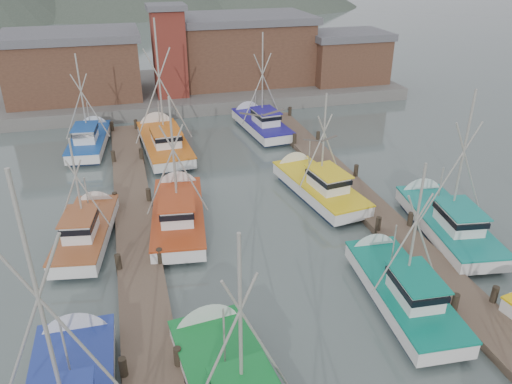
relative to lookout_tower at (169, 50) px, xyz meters
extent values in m
plane|color=#4D5C59|center=(2.00, -33.00, -5.55)|extent=(260.00, 260.00, 0.00)
cube|color=brown|center=(-5.00, -29.00, -5.35)|extent=(2.20, 46.00, 0.40)
cylinder|color=black|center=(-6.00, -35.00, -5.10)|extent=(0.30, 0.30, 1.50)
cylinder|color=black|center=(-6.00, -28.00, -5.10)|extent=(0.30, 0.30, 1.50)
cylinder|color=black|center=(-6.00, -21.00, -5.10)|extent=(0.30, 0.30, 1.50)
cylinder|color=black|center=(-6.00, -14.00, -5.10)|extent=(0.30, 0.30, 1.50)
cylinder|color=black|center=(-6.00, -7.00, -5.10)|extent=(0.30, 0.30, 1.50)
cylinder|color=black|center=(-4.00, -35.00, -5.10)|extent=(0.30, 0.30, 1.50)
cylinder|color=black|center=(-4.00, -28.00, -5.10)|extent=(0.30, 0.30, 1.50)
cylinder|color=black|center=(-4.00, -21.00, -5.10)|extent=(0.30, 0.30, 1.50)
cylinder|color=black|center=(-4.00, -14.00, -5.10)|extent=(0.30, 0.30, 1.50)
cylinder|color=black|center=(-4.00, -7.00, -5.10)|extent=(0.30, 0.30, 1.50)
cube|color=brown|center=(9.00, -29.00, -5.35)|extent=(2.20, 46.00, 0.40)
cylinder|color=black|center=(8.00, -35.00, -5.10)|extent=(0.30, 0.30, 1.50)
cylinder|color=black|center=(8.00, -28.00, -5.10)|extent=(0.30, 0.30, 1.50)
cylinder|color=black|center=(8.00, -21.00, -5.10)|extent=(0.30, 0.30, 1.50)
cylinder|color=black|center=(8.00, -14.00, -5.10)|extent=(0.30, 0.30, 1.50)
cylinder|color=black|center=(8.00, -7.00, -5.10)|extent=(0.30, 0.30, 1.50)
cylinder|color=black|center=(10.00, -35.00, -5.10)|extent=(0.30, 0.30, 1.50)
cylinder|color=black|center=(10.00, -28.00, -5.10)|extent=(0.30, 0.30, 1.50)
cylinder|color=black|center=(10.00, -21.00, -5.10)|extent=(0.30, 0.30, 1.50)
cylinder|color=black|center=(10.00, -14.00, -5.10)|extent=(0.30, 0.30, 1.50)
cylinder|color=black|center=(10.00, -7.00, -5.10)|extent=(0.30, 0.30, 1.50)
cube|color=slate|center=(2.00, 4.00, -4.95)|extent=(44.00, 16.00, 1.20)
cube|color=brown|center=(-9.00, 2.00, -1.60)|extent=(12.00, 8.00, 5.50)
cube|color=slate|center=(-9.00, 2.00, 1.50)|extent=(12.72, 8.48, 0.70)
cube|color=brown|center=(8.00, 4.00, -1.25)|extent=(14.00, 9.00, 6.20)
cube|color=slate|center=(8.00, 4.00, 2.20)|extent=(14.84, 9.54, 0.70)
cube|color=brown|center=(19.00, 1.00, -2.10)|extent=(8.00, 6.00, 4.50)
cube|color=slate|center=(19.00, 1.00, 0.50)|extent=(8.48, 6.36, 0.70)
cube|color=maroon|center=(0.00, 0.00, -0.35)|extent=(3.00, 3.00, 8.00)
cube|color=slate|center=(0.00, 0.00, 3.90)|extent=(3.60, 3.60, 0.50)
cone|color=#485446|center=(-3.00, 97.00, -5.55)|extent=(140.00, 140.00, 30.00)
cone|color=#485446|center=(37.00, 87.00, -5.55)|extent=(90.00, 90.00, 24.00)
cone|color=white|center=(-2.69, -33.21, -5.00)|extent=(2.88, 1.38, 2.78)
cylinder|color=#A4A196|center=(-2.21, -37.81, -1.22)|extent=(0.14, 0.14, 6.45)
cylinder|color=#A4A196|center=(-2.78, -37.87, -1.98)|extent=(2.31, 0.33, 5.05)
cylinder|color=#A4A196|center=(-1.64, -37.75, -1.98)|extent=(2.31, 0.33, 5.05)
cylinder|color=#A4A196|center=(-2.39, -36.04, -3.25)|extent=(0.08, 0.08, 2.48)
cube|color=#101D36|center=(6.22, -33.70, -5.50)|extent=(2.76, 7.02, 0.70)
cube|color=white|center=(6.22, -33.70, -4.85)|extent=(3.14, 7.97, 0.80)
cube|color=#087D65|center=(6.22, -33.70, -4.47)|extent=(3.22, 8.06, 0.10)
cone|color=white|center=(6.53, -29.82, -5.00)|extent=(2.52, 1.29, 2.44)
cube|color=white|center=(6.15, -34.64, -3.90)|extent=(1.75, 2.46, 1.10)
cube|color=black|center=(6.15, -34.64, -3.67)|extent=(1.87, 2.70, 0.28)
cube|color=#087D65|center=(6.15, -34.64, -3.31)|extent=(1.98, 2.86, 0.07)
cylinder|color=#A4A196|center=(6.21, -33.86, -1.47)|extent=(0.12, 0.12, 5.96)
cylinder|color=#A4A196|center=(5.71, -33.82, -2.17)|extent=(2.14, 0.25, 4.66)
cylinder|color=#A4A196|center=(6.71, -33.90, -2.17)|extent=(2.14, 0.25, 4.66)
cylinder|color=#A4A196|center=(6.33, -32.30, -3.25)|extent=(0.07, 0.07, 2.18)
cone|color=white|center=(-7.72, -32.29, -5.00)|extent=(2.76, 1.16, 2.74)
cylinder|color=#A4A196|center=(-7.81, -36.85, -0.13)|extent=(0.13, 0.13, 8.64)
cylinder|color=#A4A196|center=(-8.41, -36.84, -1.15)|extent=(3.08, 0.16, 6.75)
cylinder|color=#A4A196|center=(-7.20, -36.86, -1.15)|extent=(3.08, 0.16, 6.75)
cylinder|color=#A4A196|center=(-7.77, -35.10, -3.25)|extent=(0.08, 0.08, 2.63)
cube|color=#101D36|center=(-2.56, -24.01, -5.50)|extent=(3.36, 7.72, 0.70)
cube|color=white|center=(-2.56, -24.01, -4.85)|extent=(3.81, 8.77, 0.80)
cube|color=#AE3B16|center=(-2.56, -24.01, -4.47)|extent=(3.91, 8.87, 0.10)
cone|color=white|center=(-2.03, -19.80, -5.00)|extent=(2.77, 1.43, 2.65)
cube|color=white|center=(-2.69, -25.02, -3.90)|extent=(2.02, 2.74, 1.10)
cube|color=black|center=(-2.69, -25.02, -3.67)|extent=(2.16, 3.01, 0.28)
cube|color=#AE3B16|center=(-2.69, -25.02, -3.31)|extent=(2.29, 3.19, 0.07)
cylinder|color=#A4A196|center=(-2.58, -24.18, -1.13)|extent=(0.13, 0.13, 6.65)
cylinder|color=#A4A196|center=(-3.12, -24.11, -1.91)|extent=(2.37, 0.39, 5.20)
cylinder|color=#A4A196|center=(-2.04, -24.25, -1.91)|extent=(2.37, 0.39, 5.20)
cylinder|color=#A4A196|center=(-2.37, -22.49, -3.25)|extent=(0.08, 0.08, 2.37)
cube|color=#101D36|center=(6.64, -22.66, -5.50)|extent=(3.33, 7.48, 0.70)
cube|color=white|center=(6.64, -22.66, -4.85)|extent=(3.79, 8.50, 0.80)
cube|color=yellow|center=(6.64, -22.66, -4.47)|extent=(3.88, 8.59, 0.10)
cone|color=white|center=(6.07, -18.60, -5.00)|extent=(2.69, 1.45, 2.56)
cube|color=white|center=(6.78, -23.64, -3.90)|extent=(1.98, 2.67, 1.10)
cube|color=black|center=(6.78, -23.64, -3.67)|extent=(2.12, 2.93, 0.28)
cube|color=yellow|center=(6.78, -23.64, -3.31)|extent=(2.25, 3.10, 0.07)
cylinder|color=#A4A196|center=(6.66, -22.83, -1.55)|extent=(0.13, 0.13, 5.80)
cylinder|color=#A4A196|center=(6.14, -22.90, -2.23)|extent=(2.07, 0.38, 4.54)
cylinder|color=#A4A196|center=(7.18, -22.75, -2.23)|extent=(2.07, 0.38, 4.54)
cylinder|color=#A4A196|center=(6.43, -21.20, -3.25)|extent=(0.08, 0.08, 2.29)
cube|color=#101D36|center=(-7.59, -24.55, -5.50)|extent=(3.12, 6.66, 0.70)
cube|color=white|center=(-7.59, -24.55, -4.85)|extent=(3.54, 7.57, 0.80)
cube|color=#9A4F27|center=(-7.59, -24.55, -4.47)|extent=(3.62, 7.65, 0.10)
cone|color=white|center=(-6.99, -20.96, -5.00)|extent=(2.42, 1.46, 2.27)
cube|color=white|center=(-7.74, -25.41, -3.90)|extent=(1.81, 2.40, 1.10)
cube|color=black|center=(-7.74, -25.41, -3.67)|extent=(1.94, 2.63, 0.28)
cube|color=#9A4F27|center=(-7.74, -25.41, -3.31)|extent=(2.06, 2.79, 0.07)
cylinder|color=#A4A196|center=(-7.62, -24.69, -1.92)|extent=(0.13, 0.13, 5.06)
cylinder|color=#A4A196|center=(-8.11, -24.61, -2.51)|extent=(1.81, 0.38, 3.97)
cylinder|color=#A4A196|center=(-7.13, -24.78, -2.51)|extent=(1.81, 0.38, 3.97)
cylinder|color=#A4A196|center=(-7.38, -23.26, -3.25)|extent=(0.07, 0.07, 2.18)
cube|color=#101D36|center=(11.79, -28.94, -5.50)|extent=(3.45, 7.61, 0.70)
cube|color=white|center=(11.79, -28.94, -4.85)|extent=(3.92, 8.64, 0.80)
cube|color=#14867A|center=(11.79, -28.94, -4.47)|extent=(4.02, 8.74, 0.10)
cone|color=white|center=(12.39, -24.81, -5.00)|extent=(2.77, 1.47, 2.63)
cube|color=white|center=(11.64, -29.93, -3.90)|extent=(2.05, 2.72, 1.10)
cube|color=black|center=(11.64, -29.93, -3.67)|extent=(2.19, 2.98, 0.28)
cube|color=#14867A|center=(11.64, -29.93, -3.31)|extent=(2.32, 3.16, 0.07)
cylinder|color=#A4A196|center=(11.76, -29.10, -0.82)|extent=(0.14, 0.14, 7.27)
cylinder|color=#A4A196|center=(11.21, -29.02, -1.67)|extent=(2.58, 0.47, 5.68)
cylinder|color=#A4A196|center=(12.31, -29.18, -1.67)|extent=(2.58, 0.47, 5.68)
cylinder|color=#A4A196|center=(12.00, -27.45, -3.25)|extent=(0.08, 0.08, 2.44)
cube|color=#101D36|center=(-2.10, -12.06, -5.50)|extent=(3.18, 8.42, 0.70)
cube|color=white|center=(-2.10, -12.06, -4.85)|extent=(3.61, 9.56, 0.80)
cube|color=orange|center=(-2.10, -12.06, -4.47)|extent=(3.71, 9.66, 0.10)
cone|color=white|center=(-2.38, -7.36, -5.00)|extent=(3.00, 1.27, 2.94)
cube|color=white|center=(-2.03, -13.18, -3.90)|extent=(2.06, 2.93, 1.10)
cube|color=black|center=(-2.03, -13.18, -3.67)|extent=(2.20, 3.22, 0.28)
cube|color=orange|center=(-2.03, -13.18, -3.31)|extent=(2.33, 3.41, 0.07)
cylinder|color=#A4A196|center=(-2.09, -12.24, 0.05)|extent=(0.14, 0.14, 8.99)
cylinder|color=#A4A196|center=(-2.69, -12.28, -1.01)|extent=(3.20, 0.29, 7.02)
cylinder|color=#A4A196|center=(-1.49, -12.21, -1.01)|extent=(3.20, 0.29, 7.02)
cylinder|color=#A4A196|center=(-2.20, -10.37, -3.25)|extent=(0.08, 0.08, 2.62)
cube|color=#101D36|center=(6.48, -9.71, -5.50)|extent=(3.02, 7.37, 0.70)
cube|color=white|center=(6.48, -9.71, -4.85)|extent=(3.44, 8.38, 0.80)
cube|color=navy|center=(6.48, -9.71, -4.47)|extent=(3.52, 8.47, 0.10)
cone|color=white|center=(6.08, -5.65, -5.00)|extent=(2.64, 1.34, 2.55)
cube|color=white|center=(6.58, -10.68, -3.90)|extent=(1.88, 2.60, 1.10)
cube|color=black|center=(6.58, -10.68, -3.67)|extent=(2.01, 2.85, 0.28)
cube|color=navy|center=(6.58, -10.68, -3.31)|extent=(2.13, 3.02, 0.07)
cylinder|color=#A4A196|center=(6.50, -9.87, -0.78)|extent=(0.12, 0.12, 7.34)
cylinder|color=#A4A196|center=(5.98, -9.92, -1.64)|extent=(2.61, 0.34, 5.73)
cylinder|color=#A4A196|center=(7.02, -9.82, -1.64)|extent=(2.61, 0.34, 5.73)
cylinder|color=#A4A196|center=(6.34, -8.24, -3.25)|extent=(0.07, 0.07, 2.28)
cube|color=#101D36|center=(-7.79, -9.99, -5.50)|extent=(2.94, 6.95, 0.70)
cube|color=white|center=(-7.79, -9.99, -4.85)|extent=(3.35, 7.90, 0.80)
cube|color=#15499E|center=(-7.79, -9.99, -4.47)|extent=(3.43, 7.98, 0.10)
cone|color=white|center=(-7.36, -6.19, -5.00)|extent=(2.50, 1.36, 2.39)
cube|color=white|center=(-7.90, -10.91, -3.90)|extent=(1.80, 2.46, 1.10)
cube|color=black|center=(-7.90, -10.91, -3.67)|extent=(1.92, 2.70, 0.28)
cube|color=#15499E|center=(-7.90, -10.91, -3.31)|extent=(2.04, 2.86, 0.07)
cylinder|color=#A4A196|center=(-7.81, -10.15, -1.23)|extent=(0.13, 0.13, 6.44)
cylinder|color=#A4A196|center=(-8.33, -10.09, -1.99)|extent=(2.30, 0.35, 5.04)
cylinder|color=#A4A196|center=(-7.29, -10.21, -1.99)|extent=(2.30, 0.35, 5.04)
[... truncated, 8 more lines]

